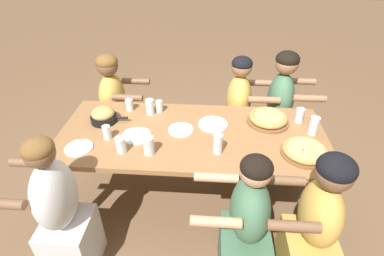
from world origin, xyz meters
TOP-DOWN VIEW (x-y plane):
  - ground_plane at (0.00, 0.00)m, footprint 18.00×18.00m
  - dining_table at (0.00, 0.00)m, footprint 2.07×0.89m
  - pizza_board_main at (0.81, -0.20)m, footprint 0.33×0.33m
  - pizza_board_second at (0.61, 0.20)m, footprint 0.34×0.34m
  - skillet_bowl at (-0.73, 0.12)m, footprint 0.31×0.21m
  - empty_plate_a at (0.16, 0.13)m, footprint 0.24×0.24m
  - empty_plate_b at (-0.09, 0.03)m, footprint 0.20×0.20m
  - empty_plate_c at (-0.80, -0.25)m, footprint 0.20×0.20m
  - empty_plate_d at (-0.42, -0.07)m, footprint 0.23×0.23m
  - cocktail_glass_blue at (-0.57, 0.31)m, footprint 0.07×0.07m
  - drinking_glass_a at (0.93, 0.06)m, footprint 0.07×0.07m
  - drinking_glass_b at (-0.38, 0.26)m, footprint 0.07×0.07m
  - drinking_glass_c at (0.86, 0.23)m, footprint 0.07×0.07m
  - drinking_glass_d at (-0.48, -0.26)m, footprint 0.07×0.07m
  - drinking_glass_e at (-0.30, 0.30)m, footprint 0.06×0.06m
  - drinking_glass_f at (0.20, -0.22)m, footprint 0.07×0.07m
  - drinking_glass_g at (-0.63, -0.11)m, footprint 0.06×0.06m
  - drinking_glass_h at (-0.28, -0.26)m, footprint 0.08×0.08m
  - diner_near_left at (-0.81, -0.66)m, footprint 0.51×0.40m
  - diner_far_left at (-0.83, 0.66)m, footprint 0.51×0.40m
  - diner_near_midright at (0.39, -0.66)m, footprint 0.51×0.40m
  - diner_far_right at (0.80, 0.66)m, footprint 0.51×0.40m
  - diner_far_midright at (0.41, 0.66)m, footprint 0.51×0.40m
  - diner_near_right at (0.80, -0.66)m, footprint 0.51×0.40m

SIDE VIEW (x-z plane):
  - ground_plane at x=0.00m, z-range 0.00..0.00m
  - diner_near_midright at x=0.39m, z-range -0.05..1.03m
  - diner_far_midright at x=0.41m, z-range -0.05..1.08m
  - diner_far_left at x=-0.83m, z-range -0.04..1.08m
  - diner_near_left at x=-0.81m, z-range -0.06..1.09m
  - diner_near_right at x=0.80m, z-range -0.04..1.08m
  - diner_far_right at x=0.80m, z-range -0.04..1.15m
  - dining_table at x=0.00m, z-range 0.30..1.05m
  - empty_plate_a at x=0.16m, z-range 0.75..0.77m
  - empty_plate_d at x=-0.42m, z-range 0.75..0.77m
  - empty_plate_b at x=-0.09m, z-range 0.75..0.77m
  - empty_plate_c at x=-0.80m, z-range 0.75..0.77m
  - pizza_board_main at x=0.81m, z-range 0.76..0.81m
  - pizza_board_second at x=0.61m, z-range 0.76..0.82m
  - cocktail_glass_blue at x=-0.57m, z-range 0.74..0.87m
  - drinking_glass_e at x=-0.30m, z-range 0.75..0.85m
  - drinking_glass_g at x=-0.63m, z-range 0.75..0.86m
  - drinking_glass_d at x=-0.48m, z-range 0.75..0.86m
  - drinking_glass_c at x=0.86m, z-range 0.75..0.87m
  - drinking_glass_b at x=-0.38m, z-range 0.74..0.88m
  - skillet_bowl at x=-0.73m, z-range 0.75..0.88m
  - drinking_glass_h at x=-0.28m, z-range 0.75..0.88m
  - drinking_glass_f at x=0.20m, z-range 0.75..0.90m
  - drinking_glass_a at x=0.93m, z-range 0.75..0.90m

